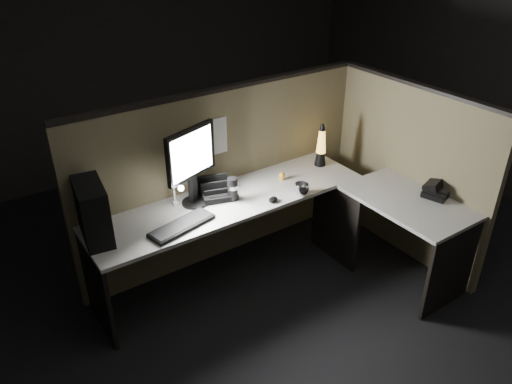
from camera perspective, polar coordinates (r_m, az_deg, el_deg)
floor at (r=4.04m, az=3.80°, el=-12.83°), size 6.00×6.00×0.00m
room_shell at (r=3.19m, az=4.76°, el=9.33°), size 6.00×6.00×6.00m
partition_back at (r=4.24m, az=-3.59°, el=1.80°), size 2.66×0.06×1.50m
partition_right at (r=4.48m, az=16.88°, el=2.13°), size 0.06×1.66×1.50m
desk at (r=3.93m, az=3.89°, el=-3.47°), size 2.60×1.60×0.73m
pc_tower at (r=3.55m, az=-18.15°, el=-2.17°), size 0.23×0.42×0.42m
monitor at (r=3.74m, az=-7.40°, el=3.71°), size 0.47×0.22×0.62m
keyboard at (r=3.62m, az=-8.47°, el=-3.81°), size 0.53×0.28×0.02m
mouse at (r=3.89m, az=1.96°, el=-0.87°), size 0.11×0.10×0.04m
clip_lamp at (r=3.79m, az=-8.94°, el=-0.12°), size 0.04×0.18×0.23m
organizer at (r=3.96m, az=-4.51°, el=0.01°), size 0.30×0.28×0.19m
lava_lamp at (r=4.44m, az=7.44°, el=4.97°), size 0.10×0.10×0.39m
travel_mug at (r=3.88m, az=-2.69°, el=0.33°), size 0.08×0.08×0.19m
steel_mug at (r=3.99m, az=5.23°, el=0.34°), size 0.12×0.12×0.10m
figurine at (r=4.20m, az=3.00°, el=1.93°), size 0.05×0.05×0.05m
pinned_paper at (r=4.00m, az=-4.67°, el=6.30°), size 0.21×0.00×0.30m
desk_phone at (r=4.22m, az=19.83°, el=0.25°), size 0.26×0.25×0.13m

